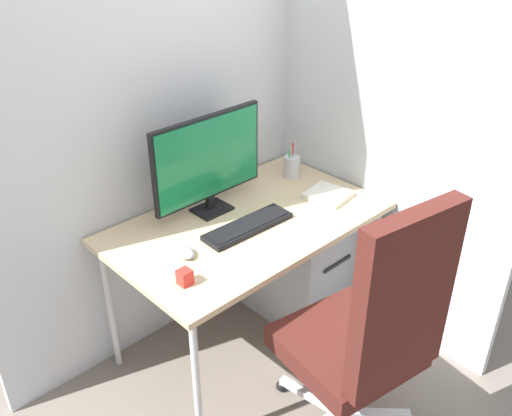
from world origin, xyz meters
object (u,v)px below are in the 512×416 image
(filing_cabinet, at_px, (297,262))
(office_chair, at_px, (370,332))
(notebook, at_px, (328,195))
(keyboard, at_px, (248,226))
(desk_clamp_accessory, at_px, (185,277))
(pen_holder, at_px, (292,166))
(mouse, at_px, (186,252))
(monitor, at_px, (208,160))

(filing_cabinet, bearing_deg, office_chair, -120.86)
(notebook, bearing_deg, keyboard, 163.93)
(notebook, bearing_deg, desk_clamp_accessory, 175.06)
(pen_holder, bearing_deg, mouse, -166.91)
(keyboard, relative_size, desk_clamp_accessory, 7.09)
(filing_cabinet, height_order, mouse, mouse)
(office_chair, relative_size, notebook, 6.27)
(mouse, relative_size, notebook, 0.57)
(filing_cabinet, height_order, keyboard, keyboard)
(office_chair, xyz_separation_m, keyboard, (0.04, 0.69, 0.12))
(pen_holder, relative_size, desk_clamp_accessory, 2.91)
(keyboard, height_order, desk_clamp_accessory, desk_clamp_accessory)
(office_chair, bearing_deg, mouse, 110.92)
(office_chair, relative_size, mouse, 11.01)
(monitor, distance_m, mouse, 0.44)
(keyboard, bearing_deg, pen_holder, 23.11)
(monitor, bearing_deg, desk_clamp_accessory, -139.47)
(filing_cabinet, relative_size, pen_holder, 3.39)
(monitor, xyz_separation_m, pen_holder, (0.52, -0.02, -0.19))
(keyboard, bearing_deg, mouse, 175.70)
(office_chair, xyz_separation_m, desk_clamp_accessory, (-0.39, 0.57, 0.14))
(filing_cabinet, xyz_separation_m, pen_holder, (0.10, 0.15, 0.47))
(pen_holder, relative_size, notebook, 0.95)
(notebook, xyz_separation_m, desk_clamp_accessory, (-0.90, -0.07, 0.02))
(keyboard, distance_m, notebook, 0.47)
(keyboard, distance_m, mouse, 0.32)
(pen_holder, bearing_deg, keyboard, -156.89)
(office_chair, xyz_separation_m, filing_cabinet, (0.45, 0.76, -0.30))
(monitor, bearing_deg, mouse, -145.10)
(filing_cabinet, bearing_deg, monitor, 157.59)
(filing_cabinet, distance_m, desk_clamp_accessory, 0.97)
(keyboard, height_order, pen_holder, pen_holder)
(office_chair, bearing_deg, filing_cabinet, 59.14)
(monitor, bearing_deg, office_chair, -92.10)
(filing_cabinet, distance_m, mouse, 0.84)
(monitor, height_order, notebook, monitor)
(office_chair, bearing_deg, desk_clamp_accessory, 124.30)
(filing_cabinet, distance_m, keyboard, 0.59)
(office_chair, xyz_separation_m, notebook, (0.51, 0.64, 0.12))
(keyboard, height_order, notebook, notebook)
(notebook, bearing_deg, filing_cabinet, 106.47)
(office_chair, xyz_separation_m, mouse, (-0.27, 0.72, 0.12))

